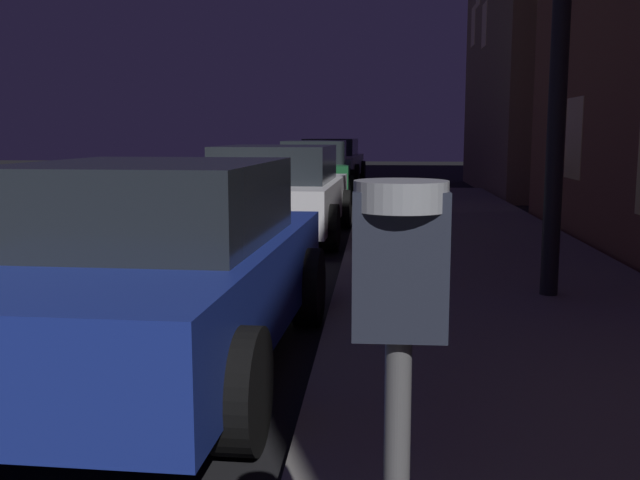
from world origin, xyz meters
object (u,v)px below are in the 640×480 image
Objects in this scene: parking_meter at (398,344)px; car_blue at (151,267)px; car_green at (315,170)px; car_white at (277,192)px; car_silver at (331,161)px.

parking_meter reaches higher than car_blue.
car_blue is at bearing 115.29° from parking_meter.
car_blue is 13.30m from car_green.
car_blue and car_white have the same top height.
car_white is 0.95× the size of car_silver.
parking_meter is at bearing -84.54° from car_green.
car_white is 13.02m from car_silver.
car_green and car_silver have the same top height.
car_blue and car_green have the same top height.
parking_meter is at bearing -80.70° from car_white.
parking_meter reaches higher than car_green.
car_white is at bearing 90.01° from car_blue.
car_green is 0.97× the size of car_silver.
car_green is at bearing -89.99° from car_silver.
car_silver is at bearing 90.00° from car_blue.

